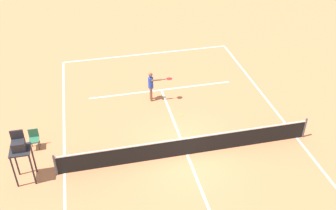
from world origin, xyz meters
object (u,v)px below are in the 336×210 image
object	(u,v)px
player_serving	(152,84)
tennis_ball	(181,115)
umpire_chair	(20,149)
courtside_chair_mid	(34,138)

from	to	relation	value
player_serving	tennis_ball	size ratio (longest dim) A/B	24.63
player_serving	umpire_chair	bearing A→B (deg)	-51.32
tennis_ball	courtside_chair_mid	distance (m)	7.18
tennis_ball	umpire_chair	world-z (taller)	umpire_chair
player_serving	courtside_chair_mid	size ratio (longest dim) A/B	1.76
umpire_chair	tennis_ball	bearing A→B (deg)	-158.44
player_serving	courtside_chair_mid	bearing A→B (deg)	-64.19
courtside_chair_mid	player_serving	bearing A→B (deg)	-155.64
tennis_ball	courtside_chair_mid	size ratio (longest dim) A/B	0.07
umpire_chair	player_serving	bearing A→B (deg)	-142.77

